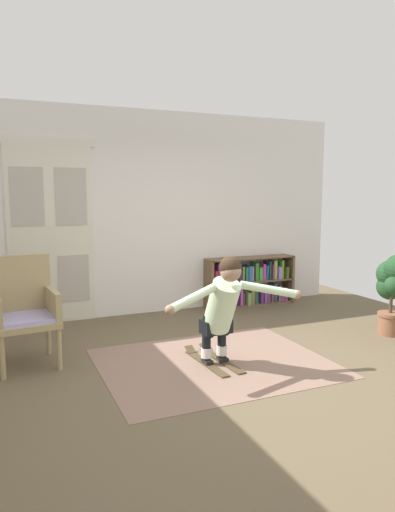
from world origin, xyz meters
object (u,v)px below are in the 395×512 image
at_px(bookshelf, 249,283).
at_px(wicker_chair, 24,308).
at_px(person_skier, 223,304).
at_px(potted_plant, 393,284).
at_px(skis_pair, 213,360).

bearing_deg(bookshelf, wicker_chair, -158.17).
relative_size(bookshelf, person_skier, 1.00).
xyz_separation_m(bookshelf, potted_plant, (0.86, -2.04, 0.27)).
relative_size(potted_plant, skis_pair, 1.19).
relative_size(wicker_chair, potted_plant, 1.09).
distance_m(bookshelf, person_skier, 2.78).
bearing_deg(wicker_chair, person_skier, -27.21).
distance_m(bookshelf, potted_plant, 2.23).
bearing_deg(wicker_chair, potted_plant, -9.26).
bearing_deg(person_skier, potted_plant, 5.35).
height_order(wicker_chair, potted_plant, wicker_chair).
bearing_deg(skis_pair, bookshelf, 52.31).
bearing_deg(wicker_chair, skis_pair, -21.97).
bearing_deg(potted_plant, skis_pair, -179.41).
height_order(bookshelf, wicker_chair, wicker_chair).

